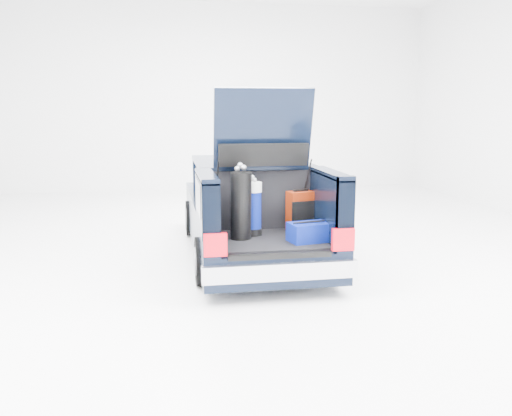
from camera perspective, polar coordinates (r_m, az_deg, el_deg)
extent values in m
plane|color=white|center=(8.37, -0.58, -4.88)|extent=(14.00, 14.00, 0.00)
cube|color=black|center=(8.88, -1.24, -0.68)|extent=(1.75, 3.00, 0.70)
cube|color=black|center=(10.43, -2.51, 0.40)|extent=(1.70, 0.30, 0.50)
cube|color=#ACACB4|center=(10.58, -2.60, 0.16)|extent=(1.72, 0.10, 0.22)
cube|color=black|center=(8.30, -0.75, 2.87)|extent=(1.55, 1.95, 0.54)
cube|color=black|center=(8.26, -0.76, 4.86)|extent=(1.62, 2.05, 0.06)
cube|color=black|center=(6.86, 1.41, -5.31)|extent=(1.75, 1.30, 0.40)
cube|color=black|center=(6.82, 1.38, -3.44)|extent=(1.32, 1.18, 0.05)
cube|color=black|center=(6.61, -5.17, -0.37)|extent=(0.20, 1.30, 0.85)
cube|color=black|center=(6.90, 7.76, 0.04)|extent=(0.20, 1.30, 0.85)
cube|color=black|center=(6.54, -5.24, 3.38)|extent=(0.20, 1.30, 0.06)
cube|color=black|center=(6.84, 7.85, 3.62)|extent=(0.20, 1.30, 0.06)
cube|color=black|center=(7.31, 0.50, 0.67)|extent=(1.36, 0.08, 0.84)
cube|color=#ACACB4|center=(6.21, 2.62, -6.70)|extent=(1.80, 0.12, 0.20)
cube|color=#A80712|center=(6.03, -4.31, -3.88)|extent=(0.26, 0.07, 0.26)
cube|color=#A80712|center=(6.34, 9.16, -3.29)|extent=(0.26, 0.07, 0.26)
cube|color=black|center=(6.19, 2.56, -5.06)|extent=(1.20, 0.06, 0.06)
cube|color=black|center=(7.05, 0.76, 8.40)|extent=(1.28, 0.33, 1.03)
cube|color=black|center=(7.08, 0.70, 9.54)|extent=(0.95, 0.17, 0.54)
cylinder|color=black|center=(9.63, -6.78, -1.05)|extent=(0.20, 0.62, 0.62)
cylinder|color=slate|center=(9.63, -6.78, -1.05)|extent=(0.23, 0.36, 0.36)
cylinder|color=black|center=(9.84, 2.80, -0.74)|extent=(0.20, 0.62, 0.62)
cylinder|color=slate|center=(9.84, 2.80, -0.74)|extent=(0.23, 0.36, 0.36)
cylinder|color=black|center=(6.91, -5.56, -5.58)|extent=(0.20, 0.62, 0.62)
cylinder|color=slate|center=(6.91, -5.56, -5.58)|extent=(0.23, 0.36, 0.36)
cylinder|color=black|center=(7.20, 7.62, -4.95)|extent=(0.20, 0.62, 0.62)
cylinder|color=slate|center=(7.20, 7.62, -4.95)|extent=(0.23, 0.36, 0.36)
cube|color=#611603|center=(7.25, 4.67, -0.31)|extent=(0.38, 0.28, 0.53)
cube|color=black|center=(7.20, 4.70, 1.87)|extent=(0.22, 0.10, 0.03)
cube|color=black|center=(7.16, 4.86, -0.87)|extent=(0.34, 0.10, 0.40)
cylinder|color=black|center=(6.72, -1.59, 0.24)|extent=(0.34, 0.35, 0.85)
cube|color=white|center=(6.82, -1.73, 0.65)|extent=(0.10, 0.05, 0.30)
sphere|color=#99999E|center=(6.67, -1.98, 4.16)|extent=(0.07, 0.07, 0.07)
sphere|color=#99999E|center=(6.63, -1.32, 4.30)|extent=(0.07, 0.07, 0.07)
cylinder|color=black|center=(7.00, -0.34, -2.48)|extent=(0.30, 0.30, 0.09)
cylinder|color=#041169|center=(6.95, -0.34, -0.18)|extent=(0.28, 0.28, 0.49)
cylinder|color=white|center=(6.90, -0.34, 2.22)|extent=(0.30, 0.30, 0.12)
sphere|color=#99999E|center=(6.91, -0.15, 2.98)|extent=(0.06, 0.06, 0.06)
sphere|color=#99999E|center=(6.92, -0.39, 3.28)|extent=(0.06, 0.06, 0.06)
cube|color=#041169|center=(6.68, 5.60, -2.54)|extent=(0.54, 0.41, 0.23)
cylinder|color=black|center=(6.65, 5.62, -1.48)|extent=(0.42, 0.11, 0.03)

